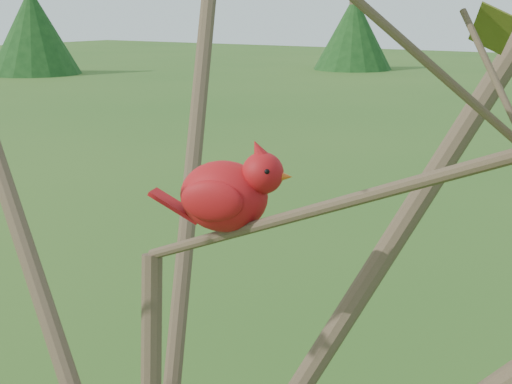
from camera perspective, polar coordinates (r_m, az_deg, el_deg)
crabapple_tree at (r=1.03m, az=-10.10°, el=1.34°), size 2.35×2.05×2.95m
cardinal at (r=1.07m, az=-2.20°, el=-0.07°), size 0.22×0.14×0.16m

